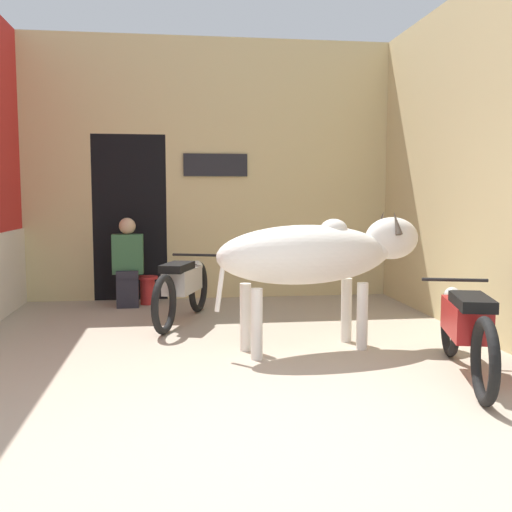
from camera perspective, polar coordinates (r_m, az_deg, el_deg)
The scene contains 8 objects.
ground_plane at distance 3.93m, azimuth 0.27°, elevation -16.71°, with size 30.00×30.00×0.00m, color tan.
wall_back_with_doorway at distance 8.97m, azimuth -6.92°, elevation 6.64°, with size 5.27×0.93×3.75m.
wall_right_with_door at distance 6.92m, azimuth 20.39°, elevation 8.28°, with size 0.22×5.13×3.75m.
cow at distance 5.84m, azimuth 5.90°, elevation 0.14°, with size 2.18×0.94×1.36m.
motorcycle_near at distance 5.26m, azimuth 19.34°, elevation -6.31°, with size 0.72×1.92×0.76m.
motorcycle_far at distance 7.16m, azimuth -7.01°, elevation -2.82°, with size 0.79×1.87×0.77m.
shopkeeper_seated at distance 8.30m, azimuth -12.12°, elevation -0.39°, with size 0.41×0.34×1.20m.
plastic_stool at distance 8.44m, azimuth -10.28°, elevation -3.13°, with size 0.29×0.29×0.39m.
Camera 1 is at (-0.50, -3.60, 1.51)m, focal length 42.00 mm.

